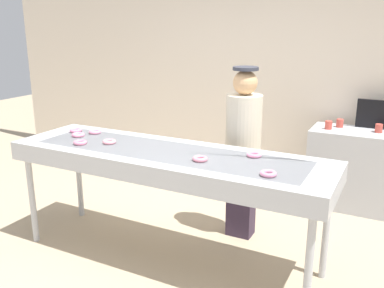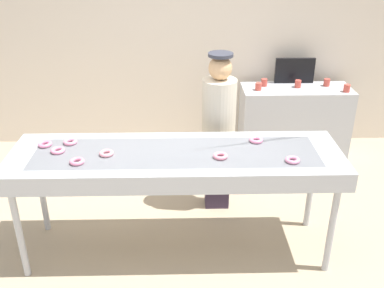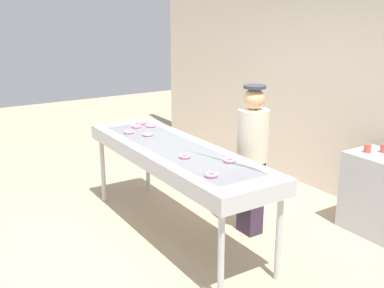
{
  "view_description": "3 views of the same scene",
  "coord_description": "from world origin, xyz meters",
  "px_view_note": "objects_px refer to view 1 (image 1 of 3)",
  "views": [
    {
      "loc": [
        1.69,
        -2.82,
        1.97
      ],
      "look_at": [
        0.27,
        -0.06,
        1.08
      ],
      "focal_mm": 39.41,
      "sensor_mm": 36.0,
      "label": 1
    },
    {
      "loc": [
        0.06,
        -3.17,
        2.61
      ],
      "look_at": [
        0.13,
        -0.02,
        1.06
      ],
      "focal_mm": 41.07,
      "sensor_mm": 36.0,
      "label": 2
    },
    {
      "loc": [
        3.95,
        -2.31,
        2.35
      ],
      "look_at": [
        0.29,
        0.02,
        1.08
      ],
      "focal_mm": 43.42,
      "sensor_mm": 36.0,
      "label": 3
    }
  ],
  "objects_px": {
    "strawberry_donut_0": "(200,159)",
    "strawberry_donut_3": "(254,155)",
    "prep_counter": "(372,172)",
    "paper_cup_0": "(379,128)",
    "strawberry_donut_6": "(76,130)",
    "strawberry_donut_7": "(78,135)",
    "fryer_conveyor": "(167,161)",
    "menu_display": "(380,115)",
    "strawberry_donut_4": "(268,174)",
    "strawberry_donut_1": "(109,142)",
    "paper_cup_1": "(329,125)",
    "worker_baker": "(243,145)",
    "strawberry_donut_5": "(95,132)",
    "paper_cup_3": "(340,123)",
    "strawberry_donut_2": "(80,142)"
  },
  "relations": [
    {
      "from": "strawberry_donut_6",
      "to": "strawberry_donut_5",
      "type": "bearing_deg",
      "value": 11.11
    },
    {
      "from": "worker_baker",
      "to": "paper_cup_0",
      "type": "relative_size",
      "value": 17.88
    },
    {
      "from": "strawberry_donut_4",
      "to": "strawberry_donut_5",
      "type": "xyz_separation_m",
      "value": [
        -1.81,
        0.37,
        0.0
      ]
    },
    {
      "from": "strawberry_donut_0",
      "to": "strawberry_donut_5",
      "type": "xyz_separation_m",
      "value": [
        -1.25,
        0.29,
        0.0
      ]
    },
    {
      "from": "strawberry_donut_3",
      "to": "strawberry_donut_0",
      "type": "bearing_deg",
      "value": -139.13
    },
    {
      "from": "prep_counter",
      "to": "paper_cup_1",
      "type": "xyz_separation_m",
      "value": [
        -0.49,
        -0.06,
        0.48
      ]
    },
    {
      "from": "strawberry_donut_0",
      "to": "strawberry_donut_3",
      "type": "height_order",
      "value": "same"
    },
    {
      "from": "fryer_conveyor",
      "to": "paper_cup_3",
      "type": "height_order",
      "value": "fryer_conveyor"
    },
    {
      "from": "strawberry_donut_0",
      "to": "worker_baker",
      "type": "height_order",
      "value": "worker_baker"
    },
    {
      "from": "prep_counter",
      "to": "paper_cup_0",
      "type": "xyz_separation_m",
      "value": [
        0.01,
        0.03,
        0.48
      ]
    },
    {
      "from": "strawberry_donut_3",
      "to": "strawberry_donut_5",
      "type": "height_order",
      "value": "same"
    },
    {
      "from": "strawberry_donut_2",
      "to": "paper_cup_3",
      "type": "bearing_deg",
      "value": 49.29
    },
    {
      "from": "fryer_conveyor",
      "to": "paper_cup_1",
      "type": "height_order",
      "value": "fryer_conveyor"
    },
    {
      "from": "fryer_conveyor",
      "to": "strawberry_donut_1",
      "type": "distance_m",
      "value": 0.57
    },
    {
      "from": "fryer_conveyor",
      "to": "menu_display",
      "type": "relative_size",
      "value": 5.57
    },
    {
      "from": "strawberry_donut_1",
      "to": "paper_cup_1",
      "type": "bearing_deg",
      "value": 50.37
    },
    {
      "from": "strawberry_donut_2",
      "to": "worker_baker",
      "type": "distance_m",
      "value": 1.45
    },
    {
      "from": "worker_baker",
      "to": "menu_display",
      "type": "height_order",
      "value": "worker_baker"
    },
    {
      "from": "prep_counter",
      "to": "paper_cup_3",
      "type": "xyz_separation_m",
      "value": [
        -0.39,
        0.09,
        0.48
      ]
    },
    {
      "from": "strawberry_donut_1",
      "to": "strawberry_donut_2",
      "type": "distance_m",
      "value": 0.25
    },
    {
      "from": "prep_counter",
      "to": "strawberry_donut_1",
      "type": "bearing_deg",
      "value": -136.62
    },
    {
      "from": "fryer_conveyor",
      "to": "strawberry_donut_4",
      "type": "distance_m",
      "value": 0.93
    },
    {
      "from": "paper_cup_1",
      "to": "strawberry_donut_7",
      "type": "bearing_deg",
      "value": -137.25
    },
    {
      "from": "strawberry_donut_2",
      "to": "strawberry_donut_4",
      "type": "height_order",
      "value": "same"
    },
    {
      "from": "strawberry_donut_7",
      "to": "paper_cup_1",
      "type": "distance_m",
      "value": 2.63
    },
    {
      "from": "strawberry_donut_0",
      "to": "strawberry_donut_2",
      "type": "bearing_deg",
      "value": -176.71
    },
    {
      "from": "strawberry_donut_3",
      "to": "paper_cup_1",
      "type": "bearing_deg",
      "value": 80.06
    },
    {
      "from": "strawberry_donut_0",
      "to": "strawberry_donut_4",
      "type": "xyz_separation_m",
      "value": [
        0.56,
        -0.08,
        0.0
      ]
    },
    {
      "from": "paper_cup_0",
      "to": "strawberry_donut_3",
      "type": "bearing_deg",
      "value": -114.51
    },
    {
      "from": "fryer_conveyor",
      "to": "strawberry_donut_7",
      "type": "relative_size",
      "value": 23.42
    },
    {
      "from": "strawberry_donut_7",
      "to": "menu_display",
      "type": "height_order",
      "value": "menu_display"
    },
    {
      "from": "prep_counter",
      "to": "strawberry_donut_5",
      "type": "bearing_deg",
      "value": -144.37
    },
    {
      "from": "strawberry_donut_2",
      "to": "menu_display",
      "type": "bearing_deg",
      "value": 45.28
    },
    {
      "from": "menu_display",
      "to": "strawberry_donut_2",
      "type": "bearing_deg",
      "value": -134.72
    },
    {
      "from": "strawberry_donut_0",
      "to": "strawberry_donut_3",
      "type": "distance_m",
      "value": 0.44
    },
    {
      "from": "strawberry_donut_2",
      "to": "paper_cup_1",
      "type": "xyz_separation_m",
      "value": [
        1.73,
        1.97,
        -0.07
      ]
    },
    {
      "from": "paper_cup_1",
      "to": "menu_display",
      "type": "relative_size",
      "value": 0.18
    },
    {
      "from": "strawberry_donut_7",
      "to": "paper_cup_1",
      "type": "xyz_separation_m",
      "value": [
        1.93,
        1.78,
        -0.07
      ]
    },
    {
      "from": "strawberry_donut_2",
      "to": "strawberry_donut_4",
      "type": "bearing_deg",
      "value": -0.55
    },
    {
      "from": "strawberry_donut_2",
      "to": "strawberry_donut_3",
      "type": "distance_m",
      "value": 1.49
    },
    {
      "from": "strawberry_donut_6",
      "to": "strawberry_donut_7",
      "type": "height_order",
      "value": "same"
    },
    {
      "from": "strawberry_donut_1",
      "to": "strawberry_donut_7",
      "type": "distance_m",
      "value": 0.41
    },
    {
      "from": "strawberry_donut_6",
      "to": "strawberry_donut_0",
      "type": "bearing_deg",
      "value": -9.67
    },
    {
      "from": "strawberry_donut_7",
      "to": "prep_counter",
      "type": "xyz_separation_m",
      "value": [
        2.42,
        1.84,
        -0.55
      ]
    },
    {
      "from": "strawberry_donut_7",
      "to": "strawberry_donut_0",
      "type": "bearing_deg",
      "value": -5.56
    },
    {
      "from": "paper_cup_0",
      "to": "paper_cup_1",
      "type": "relative_size",
      "value": 1.0
    },
    {
      "from": "strawberry_donut_3",
      "to": "strawberry_donut_6",
      "type": "xyz_separation_m",
      "value": [
        -1.78,
        -0.04,
        0.0
      ]
    },
    {
      "from": "strawberry_donut_2",
      "to": "strawberry_donut_7",
      "type": "bearing_deg",
      "value": 135.54
    },
    {
      "from": "fryer_conveyor",
      "to": "paper_cup_3",
      "type": "xyz_separation_m",
      "value": [
        1.06,
        1.96,
        0.02
      ]
    },
    {
      "from": "strawberry_donut_3",
      "to": "strawberry_donut_6",
      "type": "distance_m",
      "value": 1.78
    }
  ]
}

